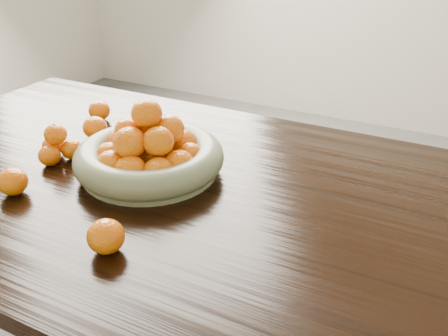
% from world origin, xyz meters
% --- Properties ---
extents(dining_table, '(2.00, 1.00, 0.75)m').
position_xyz_m(dining_table, '(0.00, 0.00, 0.66)').
color(dining_table, black).
rests_on(dining_table, ground).
extents(fruit_bowl, '(0.36, 0.36, 0.19)m').
position_xyz_m(fruit_bowl, '(-0.19, 0.01, 0.80)').
color(fruit_bowl, '#6A7253').
rests_on(fruit_bowl, dining_table).
extents(orange_pyramid, '(0.12, 0.11, 0.10)m').
position_xyz_m(orange_pyramid, '(-0.45, -0.03, 0.79)').
color(orange_pyramid, orange).
rests_on(orange_pyramid, dining_table).
extents(loose_orange_1, '(0.07, 0.07, 0.06)m').
position_xyz_m(loose_orange_1, '(-0.41, -0.22, 0.78)').
color(loose_orange_1, orange).
rests_on(loose_orange_1, dining_table).
extents(loose_orange_2, '(0.07, 0.07, 0.07)m').
position_xyz_m(loose_orange_2, '(-0.08, -0.29, 0.78)').
color(loose_orange_2, orange).
rests_on(loose_orange_2, dining_table).
extents(loose_orange_3, '(0.07, 0.07, 0.06)m').
position_xyz_m(loose_orange_3, '(-0.46, 0.12, 0.78)').
color(loose_orange_3, orange).
rests_on(loose_orange_3, dining_table).
extents(loose_orange_4, '(0.07, 0.07, 0.06)m').
position_xyz_m(loose_orange_4, '(-0.54, 0.23, 0.78)').
color(loose_orange_4, orange).
rests_on(loose_orange_4, dining_table).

